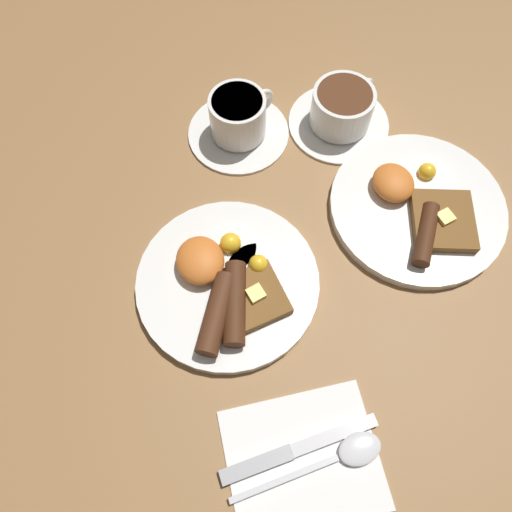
{
  "coord_description": "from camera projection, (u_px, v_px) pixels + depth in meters",
  "views": [
    {
      "loc": [
        0.25,
        -0.03,
        0.62
      ],
      "look_at": [
        -0.02,
        0.04,
        0.03
      ],
      "focal_mm": 35.0,
      "sensor_mm": 36.0,
      "label": 1
    }
  ],
  "objects": [
    {
      "name": "knife",
      "position": [
        291.0,
        452.0,
        0.57
      ],
      "size": [
        0.03,
        0.19,
        0.01
      ],
      "rotation": [
        0.0,
        0.0,
        1.63
      ],
      "color": "silver",
      "rests_on": "napkin"
    },
    {
      "name": "breakfast_plate_far",
      "position": [
        418.0,
        206.0,
        0.7
      ],
      "size": [
        0.25,
        0.25,
        0.04
      ],
      "color": "white",
      "rests_on": "ground_plane"
    },
    {
      "name": "napkin",
      "position": [
        303.0,
        459.0,
        0.57
      ],
      "size": [
        0.16,
        0.18,
        0.01
      ],
      "primitive_type": "cube",
      "rotation": [
        0.0,
        0.0,
        -0.06
      ],
      "color": "white",
      "rests_on": "ground_plane"
    },
    {
      "name": "spoon",
      "position": [
        345.0,
        455.0,
        0.56
      ],
      "size": [
        0.04,
        0.18,
        0.01
      ],
      "rotation": [
        0.0,
        0.0,
        1.64
      ],
      "color": "silver",
      "rests_on": "napkin"
    },
    {
      "name": "teacup_near",
      "position": [
        238.0,
        120.0,
        0.74
      ],
      "size": [
        0.15,
        0.15,
        0.07
      ],
      "color": "white",
      "rests_on": "ground_plane"
    },
    {
      "name": "breakfast_plate_near",
      "position": [
        228.0,
        282.0,
        0.65
      ],
      "size": [
        0.24,
        0.24,
        0.05
      ],
      "color": "white",
      "rests_on": "ground_plane"
    },
    {
      "name": "ground_plane",
      "position": [
        228.0,
        285.0,
        0.66
      ],
      "size": [
        3.0,
        3.0,
        0.0
      ],
      "primitive_type": "plane",
      "color": "olive"
    },
    {
      "name": "teacup_far",
      "position": [
        341.0,
        111.0,
        0.75
      ],
      "size": [
        0.16,
        0.16,
        0.07
      ],
      "color": "white",
      "rests_on": "ground_plane"
    }
  ]
}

